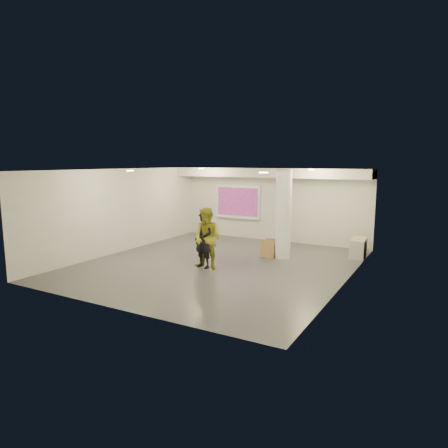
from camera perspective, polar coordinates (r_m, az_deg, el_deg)
The scene contains 19 objects.
floor at distance 12.84m, azimuth -0.88°, elevation -5.76°, with size 8.00×9.00×0.01m, color #35383C.
ceiling at distance 12.42m, azimuth -0.91°, elevation 7.75°, with size 8.00×9.00×0.01m, color white.
wall_back at distance 16.56m, azimuth 6.97°, elevation 2.77°, with size 8.00×0.01×3.00m, color beige.
wall_front at distance 9.00m, azimuth -15.47°, elevation -2.65°, with size 8.00×0.01×3.00m, color beige.
wall_left at distance 14.94m, azimuth -14.28°, elevation 1.90°, with size 0.01×9.00×3.00m, color beige.
wall_right at distance 11.11m, azimuth 17.25°, elevation -0.57°, with size 0.01×9.00×3.00m, color beige.
soffit_band at distance 15.96m, azimuth 6.30°, elevation 7.31°, with size 8.00×1.10×0.36m, color silver.
downlight_nw at distance 15.70m, azimuth -3.28°, elevation 7.91°, with size 0.22×0.22×0.02m, color #FFF88C.
downlight_ne at distance 13.84m, azimuth 12.40°, elevation 7.58°, with size 0.22×0.22×0.02m, color #FFF88C.
downlight_sw at distance 12.52m, azimuth -13.27°, elevation 7.43°, with size 0.22×0.22×0.02m, color #FFF88C.
downlight_se at distance 10.09m, azimuth 5.67°, elevation 7.32°, with size 0.22×0.22×0.02m, color #FFF88C.
column at distance 13.52m, azimuth 8.48°, elevation 1.37°, with size 0.52×0.52×3.00m, color white.
projection_screen at distance 17.18m, azimuth 1.96°, elevation 3.15°, with size 2.10×0.13×1.42m.
credenza at distance 14.47m, azimuth 18.64°, elevation -3.23°, with size 0.46×1.12×0.65m, color #A2A5A7.
postit_pad at distance 14.48m, azimuth 18.99°, elevation -1.87°, with size 0.21×0.29×0.03m, color yellow.
cardboard_back at distance 13.77m, azimuth 7.14°, elevation -3.42°, with size 0.60×0.05×0.65m, color olive.
cardboard_front at distance 13.73m, azimuth 6.23°, elevation -3.63°, with size 0.51×0.05×0.56m, color olive.
woman at distance 12.27m, azimuth -2.95°, elevation -2.29°, with size 0.64×0.42×1.74m, color black.
man at distance 12.13m, azimuth -2.37°, elevation -2.08°, with size 0.91×0.71×1.88m, color olive.
Camera 1 is at (6.25, -10.73, 3.25)m, focal length 32.00 mm.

